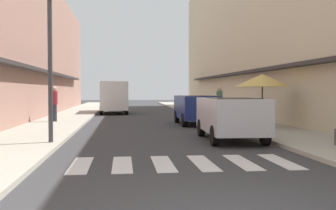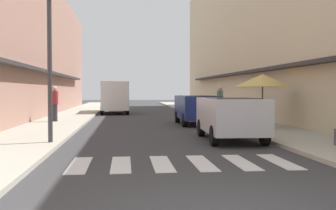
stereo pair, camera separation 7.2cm
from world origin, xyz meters
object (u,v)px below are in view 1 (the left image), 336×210
delivery_van (114,95)px  cafe_umbrella (262,81)px  parked_car_near (231,114)px  parked_car_mid (196,106)px  pedestrian_walking_far (54,103)px  street_lamp (57,45)px  pedestrian_walking_near (219,102)px

delivery_van → cafe_umbrella: bearing=-64.1°
parked_car_near → delivery_van: (-4.37, 17.50, 0.48)m
parked_car_mid → pedestrian_walking_far: pedestrian_walking_far is taller
delivery_van → street_lamp: 18.41m
parked_car_mid → pedestrian_walking_near: pedestrian_walking_near is taller
pedestrian_walking_near → cafe_umbrella: bearing=-50.9°
parked_car_near → cafe_umbrella: bearing=57.0°
parked_car_mid → cafe_umbrella: bearing=-53.1°
parked_car_near → cafe_umbrella: (2.35, 3.63, 1.22)m
parked_car_near → street_lamp: (-5.68, -0.79, 2.18)m
delivery_van → pedestrian_walking_far: 9.85m
parked_car_near → pedestrian_walking_far: 10.81m
parked_car_mid → cafe_umbrella: (2.35, -3.14, 1.22)m
parked_car_near → pedestrian_walking_near: (1.69, 8.89, 0.17)m
parked_car_near → pedestrian_walking_near: 9.05m
street_lamp → pedestrian_walking_near: bearing=52.7°
delivery_van → pedestrian_walking_near: 10.54m
cafe_umbrella → pedestrian_walking_far: 10.59m
parked_car_mid → street_lamp: bearing=-127.0°
delivery_van → pedestrian_walking_far: bearing=-106.7°
parked_car_near → street_lamp: size_ratio=0.88×
delivery_van → pedestrian_walking_far: delivery_van is taller
street_lamp → pedestrian_walking_far: bearing=99.7°
street_lamp → cafe_umbrella: size_ratio=2.01×
pedestrian_walking_near → pedestrian_walking_far: size_ratio=1.01×
pedestrian_walking_near → parked_car_near: bearing=-68.8°
parked_car_mid → street_lamp: 9.70m
delivery_van → cafe_umbrella: 15.44m
cafe_umbrella → pedestrian_walking_far: cafe_umbrella is taller
cafe_umbrella → parked_car_mid: bearing=126.9°
cafe_umbrella → pedestrian_walking_far: size_ratio=1.33×
parked_car_near → parked_car_mid: same height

